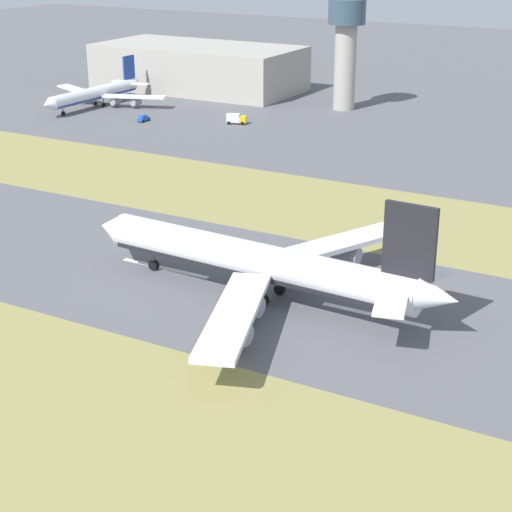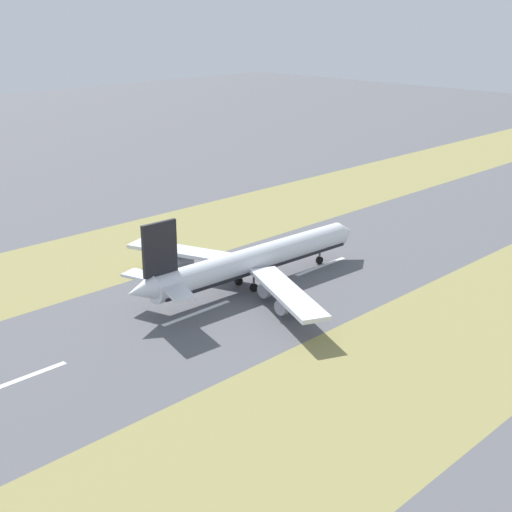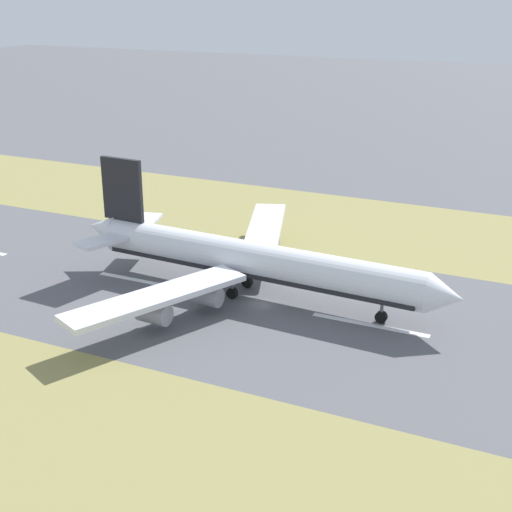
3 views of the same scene
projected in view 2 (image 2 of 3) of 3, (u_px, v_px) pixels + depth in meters
name	position (u px, v px, depth m)	size (l,w,h in m)	color
ground_plane	(270.00, 285.00, 163.28)	(800.00, 800.00, 0.00)	#56565B
grass_median_west	(151.00, 242.00, 193.36)	(40.00, 600.00, 0.01)	olive
grass_median_east	(443.00, 348.00, 133.19)	(40.00, 600.00, 0.01)	olive
centreline_dash_near	(19.00, 380.00, 121.93)	(1.20, 18.00, 0.01)	silver
centreline_dash_mid	(197.00, 313.00, 148.56)	(1.20, 18.00, 0.01)	silver
centreline_dash_far	(321.00, 266.00, 175.19)	(1.20, 18.00, 0.01)	silver
airplane_main_jet	(250.00, 262.00, 160.39)	(64.06, 67.18, 20.20)	silver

